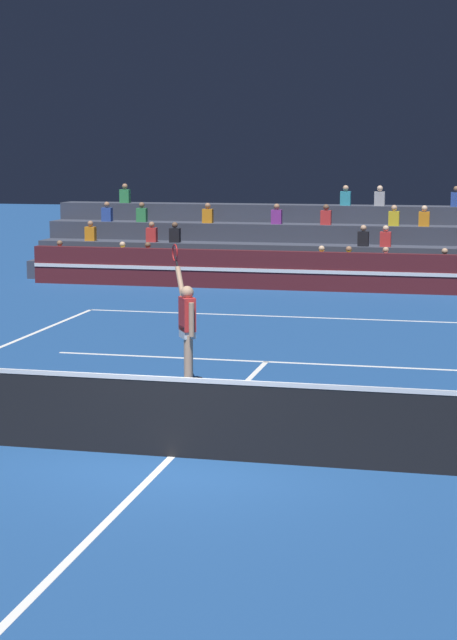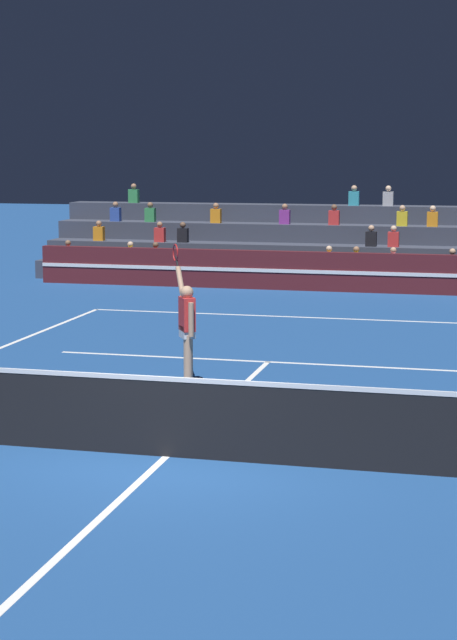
# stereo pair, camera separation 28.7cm
# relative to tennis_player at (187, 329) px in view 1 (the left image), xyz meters

# --- Properties ---
(ground_plane) EXTENTS (120.00, 120.00, 0.00)m
(ground_plane) POSITION_rel_tennis_player_xyz_m (0.88, -4.05, -0.98)
(ground_plane) COLOR navy
(court_lines) EXTENTS (11.10, 23.90, 0.01)m
(court_lines) POSITION_rel_tennis_player_xyz_m (0.88, -4.05, -0.98)
(court_lines) COLOR white
(court_lines) RESTS_ON ground
(tennis_net) EXTENTS (12.00, 0.10, 1.10)m
(tennis_net) POSITION_rel_tennis_player_xyz_m (0.88, -4.05, -0.44)
(tennis_net) COLOR #2D6B38
(tennis_net) RESTS_ON ground
(sponsor_banner_wall) EXTENTS (18.00, 0.26, 1.10)m
(sponsor_banner_wall) POSITION_rel_tennis_player_xyz_m (0.88, 12.70, -0.43)
(sponsor_banner_wall) COLOR #51191E
(sponsor_banner_wall) RESTS_ON ground
(bleacher_stand) EXTENTS (19.32, 3.80, 2.83)m
(bleacher_stand) POSITION_rel_tennis_player_xyz_m (0.89, 15.87, -0.15)
(bleacher_stand) COLOR #383D4C
(bleacher_stand) RESTS_ON ground
(tennis_player) EXTENTS (0.68, 1.04, 2.41)m
(tennis_player) POSITION_rel_tennis_player_xyz_m (0.00, 0.00, 0.00)
(tennis_player) COLOR tan
(tennis_player) RESTS_ON ground
(tennis_ball) EXTENTS (0.07, 0.07, 0.07)m
(tennis_ball) POSITION_rel_tennis_player_xyz_m (0.57, -1.06, -0.95)
(tennis_ball) COLOR #C6DB33
(tennis_ball) RESTS_ON ground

